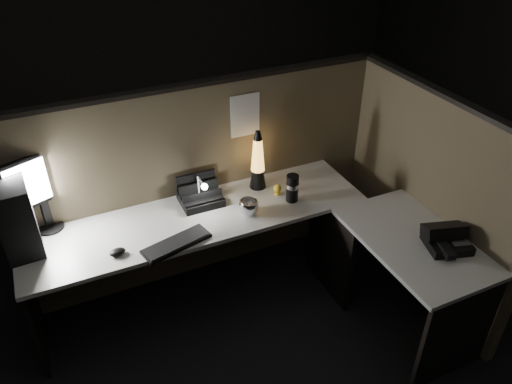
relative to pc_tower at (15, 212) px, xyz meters
name	(u,v)px	position (x,y,z in m)	size (l,w,h in m)	color
floor	(256,347)	(1.22, -0.79, -0.96)	(6.00, 6.00, 0.00)	black
room_shell	(257,128)	(1.22, -0.79, 0.66)	(6.00, 6.00, 6.00)	silver
partition_back	(203,184)	(1.22, 0.14, -0.21)	(2.66, 0.06, 1.50)	brown
partition_right	(425,200)	(2.55, -0.69, -0.21)	(0.06, 1.66, 1.50)	brown
desk	(265,251)	(1.40, -0.54, -0.38)	(2.60, 1.60, 0.73)	beige
pc_tower	(15,212)	(0.00, 0.00, 0.00)	(0.20, 0.44, 0.47)	black
monitor	(38,186)	(0.16, 0.10, 0.08)	(0.39, 0.20, 0.53)	black
keyboard	(176,244)	(0.85, -0.42, -0.22)	(0.43, 0.14, 0.02)	black
mouse	(118,252)	(0.50, -0.36, -0.21)	(0.10, 0.07, 0.04)	black
clip_lamp	(202,191)	(1.13, -0.10, -0.10)	(0.04, 0.17, 0.22)	white
organizer	(200,196)	(1.14, -0.03, -0.18)	(0.28, 0.25, 0.21)	black
lava_lamp	(258,164)	(1.58, -0.02, -0.05)	(0.12, 0.12, 0.45)	black
travel_mug	(292,188)	(1.73, -0.28, -0.13)	(0.09, 0.09, 0.20)	black
steel_mug	(249,207)	(1.39, -0.30, -0.18)	(0.13, 0.13, 0.10)	silver
figurine	(277,188)	(1.67, -0.18, -0.18)	(0.06, 0.06, 0.06)	yellow
pinned_paper	(245,115)	(1.55, 0.10, 0.28)	(0.22, 0.00, 0.31)	white
desk_phone	(446,238)	(2.35, -1.11, -0.18)	(0.31, 0.30, 0.15)	black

